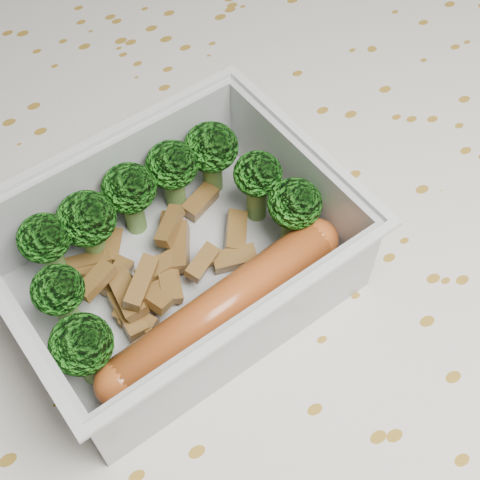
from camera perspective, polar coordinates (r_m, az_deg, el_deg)
dining_table at (r=0.49m, az=0.06°, el=-8.43°), size 1.40×0.90×0.75m
tablecloth at (r=0.44m, az=0.06°, el=-5.64°), size 1.46×0.96×0.19m
lunch_container at (r=0.39m, az=-5.43°, el=-1.93°), size 0.21×0.17×0.07m
broccoli_florets at (r=0.39m, az=-7.46°, el=1.95°), size 0.17×0.12×0.05m
meat_pile at (r=0.40m, az=-7.51°, el=-2.43°), size 0.12×0.08×0.03m
sausage at (r=0.37m, az=-1.35°, el=-5.75°), size 0.16×0.05×0.03m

